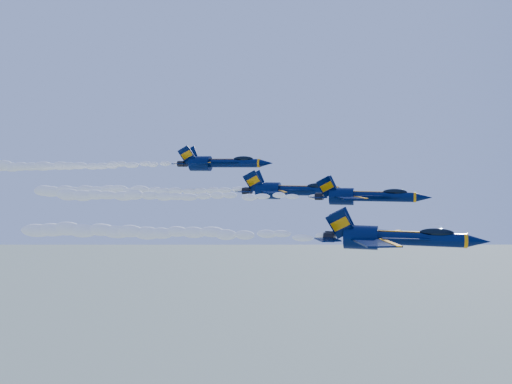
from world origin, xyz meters
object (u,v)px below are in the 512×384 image
(jet_second, at_px, (364,196))
(jet_fourth, at_px, (219,163))
(jet_lead, at_px, (393,238))
(jet_third, at_px, (290,190))

(jet_second, bearing_deg, jet_fourth, 148.59)
(jet_lead, bearing_deg, jet_fourth, 138.96)
(jet_third, height_order, jet_fourth, jet_fourth)
(jet_lead, distance_m, jet_fourth, 42.52)
(jet_lead, xyz_separation_m, jet_fourth, (-31.36, 27.31, 8.87))
(jet_lead, distance_m, jet_second, 12.01)
(jet_second, xyz_separation_m, jet_fourth, (-27.42, 16.74, 4.73))
(jet_third, xyz_separation_m, jet_fourth, (-14.70, 6.20, 4.58))
(jet_second, bearing_deg, jet_third, 140.35)
(jet_second, bearing_deg, jet_lead, -69.51)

